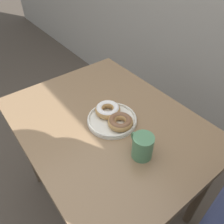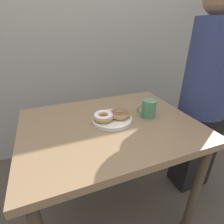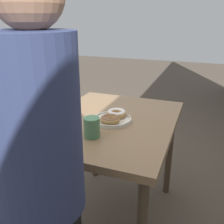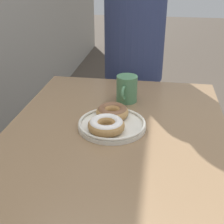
{
  "view_description": "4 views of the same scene",
  "coord_description": "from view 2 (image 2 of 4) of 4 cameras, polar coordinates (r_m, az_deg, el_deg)",
  "views": [
    {
      "loc": [
        0.61,
        -0.26,
        1.49
      ],
      "look_at": [
        0.02,
        0.2,
        0.82
      ],
      "focal_mm": 35.0,
      "sensor_mm": 36.0,
      "label": 1
    },
    {
      "loc": [
        -0.31,
        -0.63,
        1.27
      ],
      "look_at": [
        0.02,
        0.2,
        0.82
      ],
      "focal_mm": 28.0,
      "sensor_mm": 36.0,
      "label": 2
    },
    {
      "loc": [
        1.31,
        0.69,
        1.35
      ],
      "look_at": [
        0.02,
        0.2,
        0.82
      ],
      "focal_mm": 40.0,
      "sensor_mm": 36.0,
      "label": 3
    },
    {
      "loc": [
        -0.91,
        0.05,
        1.29
      ],
      "look_at": [
        0.02,
        0.2,
        0.82
      ],
      "focal_mm": 50.0,
      "sensor_mm": 36.0,
      "label": 4
    }
  ],
  "objects": [
    {
      "name": "dining_table",
      "position": [
        1.06,
        -0.7,
        -8.03
      ],
      "size": [
        0.99,
        0.76,
        0.76
      ],
      "color": "#846647",
      "rests_on": "ground_plane"
    },
    {
      "name": "donut_plate",
      "position": [
        1.02,
        -0.16,
        -1.59
      ],
      "size": [
        0.25,
        0.24,
        0.06
      ],
      "color": "silver",
      "rests_on": "dining_table"
    },
    {
      "name": "coffee_mug",
      "position": [
        1.08,
        11.78,
        1.22
      ],
      "size": [
        0.12,
        0.08,
        0.11
      ],
      "color": "#4C7F56",
      "rests_on": "dining_table"
    },
    {
      "name": "wall_back",
      "position": [
        1.79,
        -13.11,
        26.96
      ],
      "size": [
        8.0,
        0.05,
        2.6
      ],
      "color": "#9E998E",
      "rests_on": "ground_plane"
    },
    {
      "name": "person_figure",
      "position": [
        1.39,
        28.02,
        4.02
      ],
      "size": [
        0.34,
        0.31,
        1.52
      ],
      "color": "black",
      "rests_on": "ground_plane"
    }
  ]
}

